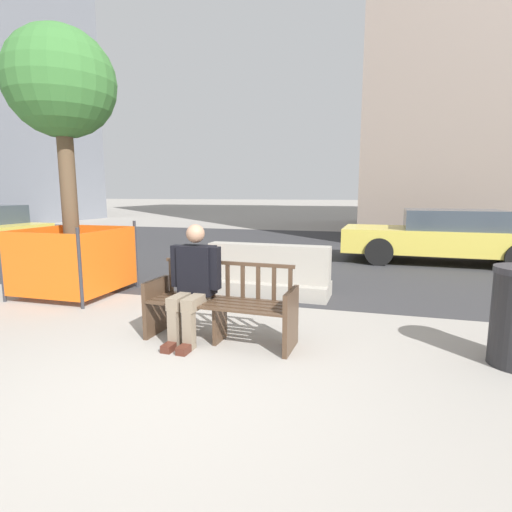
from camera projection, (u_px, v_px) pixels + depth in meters
name	position (u px, v px, depth m)	size (l,w,h in m)	color
ground_plane	(159.00, 384.00, 3.50)	(200.00, 200.00, 0.00)	gray
street_asphalt	(307.00, 250.00, 11.77)	(120.00, 12.00, 0.01)	#333335
street_bench	(221.00, 307.00, 4.49)	(1.71, 0.61, 0.88)	#473323
seated_person	(193.00, 280.00, 4.49)	(0.59, 0.74, 1.31)	black
jersey_barrier_centre	(268.00, 275.00, 6.52)	(2.02, 0.75, 0.84)	#9E998E
street_tree	(61.00, 87.00, 6.15)	(1.66, 1.66, 4.18)	brown
construction_fence	(74.00, 259.00, 6.57)	(1.47, 1.47, 1.18)	#2D2D33
car_taxi_near	(445.00, 236.00, 9.50)	(4.66, 2.01, 1.27)	#DBC64C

